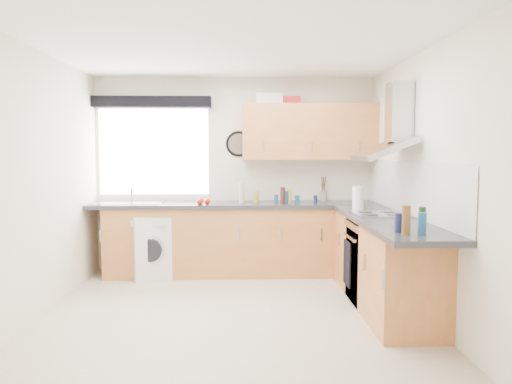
{
  "coord_description": "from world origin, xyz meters",
  "views": [
    {
      "loc": [
        0.1,
        -4.73,
        1.56
      ],
      "look_at": [
        0.25,
        0.85,
        1.1
      ],
      "focal_mm": 35.0,
      "sensor_mm": 36.0,
      "label": 1
    }
  ],
  "objects_px": {
    "oven": "(378,261)",
    "washing_machine": "(154,246)",
    "extractor_hood": "(391,130)",
    "upper_cabinets": "(309,132)"
  },
  "relations": [
    {
      "from": "washing_machine",
      "to": "oven",
      "type": "bearing_deg",
      "value": -43.15
    },
    {
      "from": "oven",
      "to": "washing_machine",
      "type": "relative_size",
      "value": 1.11
    },
    {
      "from": "oven",
      "to": "washing_machine",
      "type": "xyz_separation_m",
      "value": [
        -2.5,
        1.1,
        -0.04
      ]
    },
    {
      "from": "upper_cabinets",
      "to": "oven",
      "type": "bearing_deg",
      "value": -67.46
    },
    {
      "from": "upper_cabinets",
      "to": "washing_machine",
      "type": "bearing_deg",
      "value": -173.42
    },
    {
      "from": "oven",
      "to": "upper_cabinets",
      "type": "distance_m",
      "value": 1.99
    },
    {
      "from": "oven",
      "to": "extractor_hood",
      "type": "xyz_separation_m",
      "value": [
        0.1,
        -0.0,
        1.34
      ]
    },
    {
      "from": "extractor_hood",
      "to": "oven",
      "type": "bearing_deg",
      "value": 180.0
    },
    {
      "from": "extractor_hood",
      "to": "washing_machine",
      "type": "height_order",
      "value": "extractor_hood"
    },
    {
      "from": "oven",
      "to": "washing_machine",
      "type": "distance_m",
      "value": 2.73
    }
  ]
}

